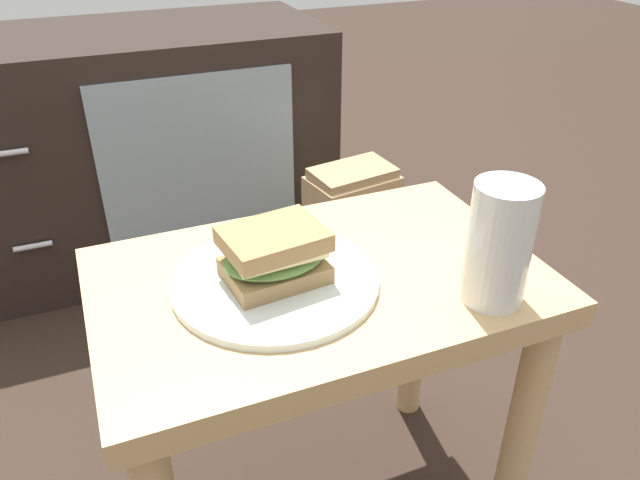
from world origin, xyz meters
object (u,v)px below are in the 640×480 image
Objects in this scene: plate at (276,282)px; beer_glass at (499,247)px; paper_bag at (351,240)px; sandwich_front at (275,255)px; tv_cabinet at (134,148)px.

beer_glass reaches higher than plate.
beer_glass reaches higher than paper_bag.
plate is at bearing -134.12° from sandwich_front.
plate is 1.88× the size of sandwich_front.
tv_cabinet is 0.97m from sandwich_front.
tv_cabinet is 0.62m from paper_bag.
beer_glass is (0.23, -0.12, 0.07)m from plate.
tv_cabinet reaches higher than sandwich_front.
sandwich_front is 0.69m from paper_bag.
tv_cabinet is 6.50× the size of beer_glass.
beer_glass is at bearing -28.02° from plate.
paper_bag is (0.34, 0.50, -0.29)m from plate.
beer_glass is (0.23, -0.12, 0.03)m from sandwich_front.
paper_bag is at bearing -48.07° from tv_cabinet.
paper_bag is at bearing 79.72° from beer_glass.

